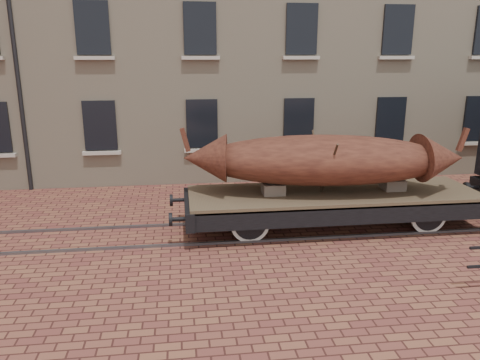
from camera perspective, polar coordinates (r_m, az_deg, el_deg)
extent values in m
plane|color=brown|center=(12.83, 8.00, -5.93)|extent=(90.00, 90.00, 0.00)
cube|color=black|center=(16.87, -16.69, 6.39)|extent=(1.10, 0.12, 1.70)
cube|color=#B9B09F|center=(16.98, -16.48, 3.20)|extent=(1.30, 0.18, 0.12)
cube|color=black|center=(16.67, -4.66, 6.88)|extent=(1.10, 0.12, 1.70)
cube|color=#B9B09F|center=(16.78, -4.58, 3.64)|extent=(1.30, 0.18, 0.12)
cube|color=black|center=(17.20, 7.16, 7.06)|extent=(1.10, 0.12, 1.70)
cube|color=#B9B09F|center=(17.30, 7.10, 3.92)|extent=(1.30, 0.18, 0.12)
cube|color=black|center=(18.39, 17.86, 6.98)|extent=(1.10, 0.12, 1.70)
cube|color=#B9B09F|center=(18.48, 17.70, 4.04)|extent=(1.30, 0.18, 0.12)
cube|color=black|center=(20.12, 26.98, 6.71)|extent=(1.10, 0.12, 1.70)
cube|color=#B9B09F|center=(20.21, 26.76, 4.03)|extent=(1.30, 0.18, 0.12)
cube|color=black|center=(16.73, -17.55, 17.28)|extent=(1.10, 0.12, 1.70)
cube|color=#B9B09F|center=(16.65, -17.32, 14.03)|extent=(1.30, 0.18, 0.12)
cube|color=black|center=(16.52, -4.91, 17.93)|extent=(1.10, 0.12, 1.70)
cube|color=#B9B09F|center=(16.44, -4.82, 14.63)|extent=(1.30, 0.18, 0.12)
cube|color=black|center=(17.05, 7.52, 17.77)|extent=(1.10, 0.12, 1.70)
cube|color=#B9B09F|center=(16.98, 7.46, 14.57)|extent=(1.30, 0.18, 0.12)
cube|color=black|center=(18.25, 18.70, 16.95)|extent=(1.10, 0.12, 1.70)
cube|color=#B9B09F|center=(18.18, 18.52, 13.97)|extent=(1.30, 0.18, 0.12)
cube|color=#59595E|center=(12.18, 8.89, -7.00)|extent=(30.00, 0.08, 0.06)
cube|color=#59595E|center=(13.47, 7.20, -4.73)|extent=(30.00, 0.08, 0.06)
cube|color=brown|center=(12.73, 11.34, -1.66)|extent=(7.70, 2.26, 0.12)
cube|color=black|center=(11.87, 12.88, -4.25)|extent=(7.70, 0.16, 0.46)
cube|color=black|center=(13.75, 9.91, -1.40)|extent=(7.70, 0.16, 0.46)
cube|color=black|center=(12.16, -6.24, -3.48)|extent=(0.23, 2.36, 0.46)
cylinder|color=black|center=(11.43, -7.59, -4.75)|extent=(0.36, 0.10, 0.10)
cylinder|color=black|center=(11.43, -8.47, -4.78)|extent=(0.08, 0.33, 0.33)
cylinder|color=black|center=(12.89, -7.60, -2.43)|extent=(0.36, 0.10, 0.10)
cylinder|color=black|center=(12.89, -8.38, -2.46)|extent=(0.08, 0.33, 0.33)
cube|color=black|center=(14.48, 25.90, -1.89)|extent=(0.23, 2.36, 0.46)
cylinder|color=black|center=(15.26, 25.26, -1.01)|extent=(0.36, 0.10, 0.10)
cylinder|color=black|center=(15.35, 25.81, -0.98)|extent=(0.08, 0.33, 0.33)
cylinder|color=black|center=(12.34, 0.74, -4.21)|extent=(0.10, 1.95, 0.10)
cylinder|color=silver|center=(11.67, 1.24, -5.37)|extent=(0.99, 0.07, 0.99)
cylinder|color=black|center=(11.67, 1.24, -5.37)|extent=(0.81, 0.10, 0.81)
cube|color=black|center=(11.47, 1.34, -4.43)|extent=(0.92, 0.08, 0.10)
cylinder|color=silver|center=(13.01, 0.29, -3.17)|extent=(0.99, 0.07, 0.99)
cylinder|color=black|center=(13.01, 0.29, -3.17)|extent=(0.81, 0.10, 0.81)
cube|color=black|center=(13.06, 0.22, -1.97)|extent=(0.92, 0.08, 0.10)
cylinder|color=black|center=(13.80, 20.59, -3.10)|extent=(0.10, 1.95, 0.10)
cylinder|color=silver|center=(13.20, 22.03, -4.05)|extent=(0.99, 0.07, 0.99)
cylinder|color=black|center=(13.20, 22.03, -4.05)|extent=(0.81, 0.10, 0.81)
cube|color=black|center=(13.02, 22.39, -3.20)|extent=(0.92, 0.08, 0.10)
cylinder|color=silver|center=(14.40, 19.28, -2.23)|extent=(0.99, 0.07, 0.99)
cylinder|color=black|center=(14.40, 19.28, -2.23)|extent=(0.81, 0.10, 0.81)
cube|color=black|center=(14.44, 19.15, -1.15)|extent=(0.92, 0.08, 0.10)
cube|color=black|center=(12.85, 11.25, -3.37)|extent=(4.11, 0.06, 0.06)
cube|color=#655850|center=(12.25, 4.08, -1.06)|extent=(0.57, 0.51, 0.29)
cube|color=#655850|center=(13.29, 18.12, -0.50)|extent=(0.57, 0.51, 0.29)
ellipsoid|color=brown|center=(12.39, 10.10, 2.42)|extent=(6.70, 2.82, 1.30)
cone|color=brown|center=(12.21, -4.28, 2.69)|extent=(1.27, 1.36, 1.23)
cube|color=brown|center=(12.17, -6.71, 4.90)|extent=(0.27, 0.17, 0.63)
cone|color=brown|center=(13.28, 23.32, 2.50)|extent=(1.27, 1.36, 1.23)
cube|color=brown|center=(13.41, 25.51, 4.47)|extent=(0.27, 0.17, 0.63)
cylinder|color=#3B2D20|center=(11.94, 10.81, 1.26)|extent=(0.06, 1.11, 1.52)
cylinder|color=#3B2D20|center=(12.91, 9.38, 2.37)|extent=(0.06, 1.11, 1.52)
cylinder|color=black|center=(15.44, 25.88, -0.84)|extent=(0.08, 0.34, 0.34)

